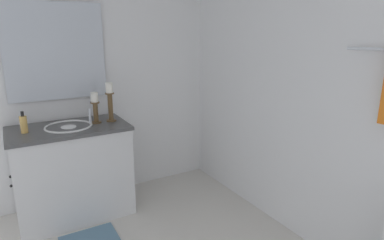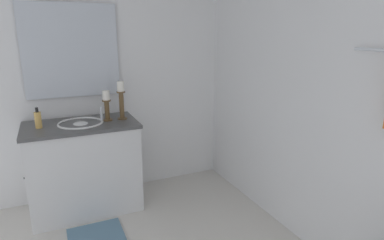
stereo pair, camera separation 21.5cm
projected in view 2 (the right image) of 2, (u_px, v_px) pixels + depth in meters
name	position (u px, v px, depth m)	size (l,w,h in m)	color
wall_back	(316.00, 91.00, 2.35)	(3.08, 0.04, 2.45)	white
wall_left	(91.00, 76.00, 3.16)	(0.04, 2.76, 2.45)	white
vanity_cabinet	(85.00, 167.00, 3.02)	(0.58, 1.00, 0.85)	silver
sink_basin	(81.00, 128.00, 2.92)	(0.40, 0.40, 0.24)	white
mirror	(71.00, 51.00, 2.99)	(0.02, 0.86, 0.86)	silver
candle_holder_tall	(121.00, 99.00, 3.01)	(0.09, 0.09, 0.36)	brown
candle_holder_short	(107.00, 105.00, 2.97)	(0.09, 0.09, 0.28)	brown
soap_bottle	(38.00, 120.00, 2.75)	(0.06, 0.06, 0.18)	#E5B259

